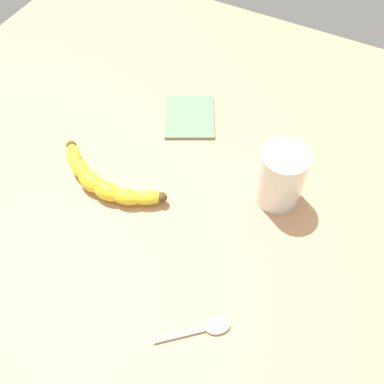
# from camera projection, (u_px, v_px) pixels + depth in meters

# --- Properties ---
(wooden_tabletop) EXTENTS (1.20, 1.20, 0.03)m
(wooden_tabletop) POSITION_uv_depth(u_px,v_px,m) (166.00, 216.00, 0.79)
(wooden_tabletop) COLOR tan
(wooden_tabletop) RESTS_ON ground
(banana) EXTENTS (0.08, 0.22, 0.03)m
(banana) POSITION_uv_depth(u_px,v_px,m) (103.00, 182.00, 0.79)
(banana) COLOR yellow
(banana) RESTS_ON wooden_tabletop
(smoothie_glass) EXTENTS (0.08, 0.08, 0.11)m
(smoothie_glass) POSITION_uv_depth(u_px,v_px,m) (281.00, 178.00, 0.75)
(smoothie_glass) COLOR silver
(smoothie_glass) RESTS_ON wooden_tabletop
(teaspoon) EXTENTS (0.08, 0.09, 0.01)m
(teaspoon) POSITION_uv_depth(u_px,v_px,m) (213.00, 327.00, 0.65)
(teaspoon) COLOR silver
(teaspoon) RESTS_ON wooden_tabletop
(folded_napkin) EXTENTS (0.15, 0.14, 0.01)m
(folded_napkin) POSITION_uv_depth(u_px,v_px,m) (190.00, 117.00, 0.90)
(folded_napkin) COLOR slate
(folded_napkin) RESTS_ON wooden_tabletop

